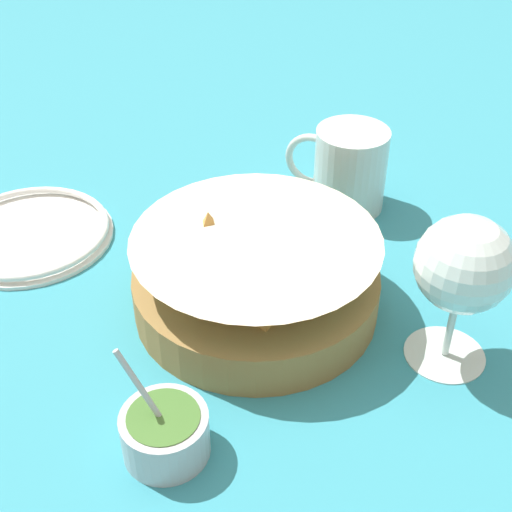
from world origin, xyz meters
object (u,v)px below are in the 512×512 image
sauce_cup (165,432)px  food_basket (255,278)px  wine_glass (464,269)px  side_plate (29,233)px  beer_mug (348,172)px

sauce_cup → food_basket: bearing=-89.5°
food_basket → wine_glass: wine_glass is taller
wine_glass → sauce_cup: bearing=46.1°
side_plate → wine_glass: bearing=179.4°
sauce_cup → wine_glass: wine_glass is taller
sauce_cup → wine_glass: size_ratio=0.67×
sauce_cup → beer_mug: (-0.03, -0.41, 0.02)m
beer_mug → side_plate: beer_mug is taller
food_basket → sauce_cup: size_ratio=2.39×
food_basket → wine_glass: (-0.19, -0.00, 0.07)m
beer_mug → side_plate: bearing=33.5°
food_basket → wine_glass: size_ratio=1.61×
wine_glass → beer_mug: wine_glass is taller
sauce_cup → side_plate: 0.35m
side_plate → food_basket: bearing=177.9°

